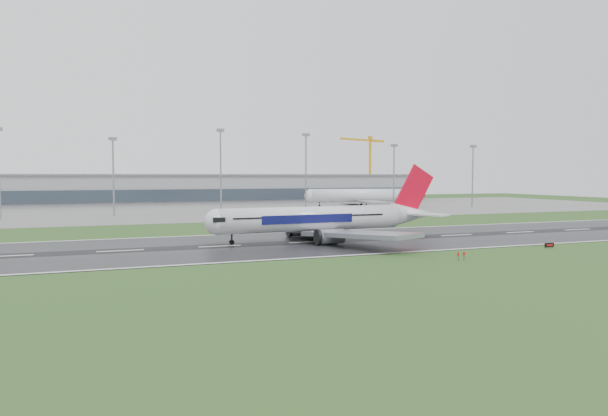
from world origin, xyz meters
name	(u,v)px	position (x,y,z in m)	size (l,w,h in m)	color
ground	(386,239)	(0.00, 0.00, 0.00)	(520.00, 520.00, 0.00)	#25481A
runway	(386,239)	(0.00, 0.00, 0.05)	(400.00, 45.00, 0.10)	black
apron	(249,209)	(0.00, 125.00, 0.04)	(400.00, 130.00, 0.08)	slate
terminal	(220,189)	(0.00, 185.00, 7.50)	(240.00, 36.00, 15.00)	gray
main_airliner	(327,203)	(-14.31, 2.45, 8.55)	(57.23, 54.51, 16.90)	silver
parked_airliner	(363,188)	(55.33, 121.07, 8.84)	(59.75, 55.63, 17.51)	silver
tower_crane	(370,167)	(100.69, 200.00, 20.22)	(40.64, 2.22, 40.44)	orange
runway_sign	(549,245)	(23.47, -26.45, 0.52)	(2.30, 0.26, 1.04)	black
floodmast_1	(113,178)	(-58.17, 100.00, 13.94)	(0.64, 0.64, 27.88)	gray
floodmast_2	(221,173)	(-18.07, 100.00, 16.10)	(0.64, 0.64, 32.19)	gray
floodmast_3	(306,174)	(17.97, 100.00, 15.68)	(0.64, 0.64, 31.37)	gray
floodmast_4	(394,178)	(60.01, 100.00, 13.88)	(0.64, 0.64, 27.76)	gray
floodmast_5	(473,177)	(102.60, 100.00, 14.09)	(0.64, 0.64, 28.18)	gray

